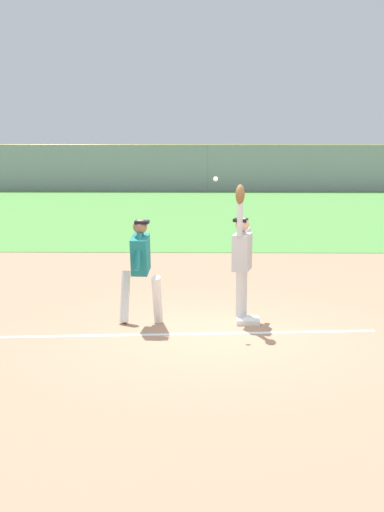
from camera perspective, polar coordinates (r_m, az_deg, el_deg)
The scene contains 11 objects.
ground_plane at distance 11.51m, azimuth 1.82°, elevation -6.14°, with size 75.65×75.65×0.00m, color tan.
outfield_grass at distance 26.81m, azimuth 1.30°, elevation 3.40°, with size 44.11×16.68×0.01m, color #549342.
first_base at distance 12.22m, azimuth 4.32°, elevation -4.99°, with size 0.38×0.38×0.08m, color white.
fielder at distance 12.14m, azimuth 3.86°, elevation 0.15°, with size 0.36×0.89×2.28m.
runner at distance 11.96m, azimuth -3.99°, elevation -0.61°, with size 0.73×0.85×1.72m.
baseball at distance 11.76m, azimuth 1.84°, elevation 5.97°, with size 0.07×0.07×0.07m, color white.
outfield_fence at distance 35.02m, azimuth 1.21°, elevation 6.82°, with size 44.19×0.08×2.18m.
parked_car_green at distance 39.49m, azimuth -8.85°, elevation 6.51°, with size 4.59×2.50×1.25m.
parked_car_blue at distance 38.55m, azimuth -1.98°, elevation 6.53°, with size 4.52×2.35×1.25m.
parked_car_tan at distance 38.94m, azimuth 4.78°, elevation 6.54°, with size 4.52×2.35×1.25m.
parked_car_red at distance 40.15m, azimuth 12.31°, elevation 6.46°, with size 4.48×2.28×1.25m.
Camera 1 is at (-0.19, -11.03, 3.28)m, focal length 51.81 mm.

